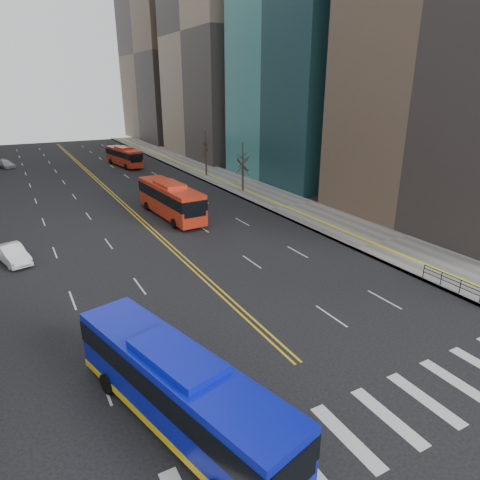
# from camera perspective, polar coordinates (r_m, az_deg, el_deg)

# --- Properties ---
(ground) EXTENTS (220.00, 220.00, 0.00)m
(ground) POSITION_cam_1_polar(r_m,az_deg,el_deg) (20.60, 16.68, -22.75)
(ground) COLOR black
(sidewalk_right) EXTENTS (7.00, 130.00, 0.15)m
(sidewalk_right) POSITION_cam_1_polar(r_m,az_deg,el_deg) (63.75, -0.64, 7.62)
(sidewalk_right) COLOR slate
(sidewalk_right) RESTS_ON ground
(crosswalk) EXTENTS (26.70, 4.00, 0.01)m
(crosswalk) POSITION_cam_1_polar(r_m,az_deg,el_deg) (20.59, 16.68, -22.73)
(crosswalk) COLOR silver
(crosswalk) RESTS_ON ground
(centerline) EXTENTS (0.55, 100.00, 0.01)m
(centerline) POSITION_cam_1_polar(r_m,az_deg,el_deg) (67.46, -18.16, 7.27)
(centerline) COLOR gold
(centerline) RESTS_ON ground
(office_towers) EXTENTS (83.00, 134.00, 58.00)m
(office_towers) POSITION_cam_1_polar(r_m,az_deg,el_deg) (80.07, -22.21, 25.99)
(office_towers) COLOR gray
(office_towers) RESTS_ON ground
(pedestrian_railing) EXTENTS (0.06, 6.06, 1.02)m
(pedestrian_railing) POSITION_cam_1_polar(r_m,az_deg,el_deg) (33.12, 27.33, -5.29)
(pedestrian_railing) COLOR black
(pedestrian_railing) RESTS_ON sidewalk_right
(street_trees) EXTENTS (35.20, 47.20, 7.60)m
(street_trees) POSITION_cam_1_polar(r_m,az_deg,el_deg) (45.66, -22.57, 7.30)
(street_trees) COLOR #32261E
(street_trees) RESTS_ON ground
(blue_bus) EXTENTS (5.77, 12.67, 3.60)m
(blue_bus) POSITION_cam_1_polar(r_m,az_deg,el_deg) (18.93, -8.23, -18.87)
(blue_bus) COLOR #0C16B9
(blue_bus) RESTS_ON ground
(red_bus_near) EXTENTS (3.56, 12.28, 3.83)m
(red_bus_near) POSITION_cam_1_polar(r_m,az_deg,el_deg) (47.36, -9.27, 5.56)
(red_bus_near) COLOR red
(red_bus_near) RESTS_ON ground
(red_bus_far) EXTENTS (4.05, 11.00, 3.42)m
(red_bus_far) POSITION_cam_1_polar(r_m,az_deg,el_deg) (80.26, -15.24, 10.83)
(red_bus_far) COLOR red
(red_bus_far) RESTS_ON ground
(car_white) EXTENTS (2.79, 4.87, 1.52)m
(car_white) POSITION_cam_1_polar(r_m,az_deg,el_deg) (39.35, -28.06, -1.68)
(car_white) COLOR white
(car_white) RESTS_ON ground
(car_dark_mid) EXTENTS (2.56, 4.33, 1.38)m
(car_dark_mid) POSITION_cam_1_polar(r_m,az_deg,el_deg) (60.50, -11.20, 7.17)
(car_dark_mid) COLOR black
(car_dark_mid) RESTS_ON ground
(car_silver) EXTENTS (3.46, 4.99, 1.34)m
(car_silver) POSITION_cam_1_polar(r_m,az_deg,el_deg) (86.53, -28.82, 8.88)
(car_silver) COLOR #A8A8AD
(car_silver) RESTS_ON ground
(car_dark_far) EXTENTS (3.28, 4.79, 1.22)m
(car_dark_far) POSITION_cam_1_polar(r_m,az_deg,el_deg) (85.01, -15.12, 10.43)
(car_dark_far) COLOR black
(car_dark_far) RESTS_ON ground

